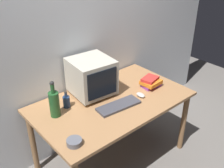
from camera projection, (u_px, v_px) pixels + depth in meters
ground_plane at (112, 157)px, 2.93m from camera, size 6.00×6.00×0.00m
back_wall at (79, 36)px, 2.65m from camera, size 4.00×0.08×2.50m
desk at (112, 107)px, 2.61m from camera, size 1.51×0.89×0.74m
crt_monitor at (91, 77)px, 2.58m from camera, size 0.41×0.42×0.37m
keyboard at (119, 106)px, 2.47m from camera, size 0.43×0.19×0.02m
computer_mouse at (141, 95)px, 2.62m from camera, size 0.06×0.10×0.04m
bottle_tall at (54, 103)px, 2.29m from camera, size 0.09×0.09×0.34m
bottle_short at (66, 101)px, 2.44m from camera, size 0.07×0.07×0.17m
book_stack at (151, 82)px, 2.78m from camera, size 0.21×0.18×0.10m
cd_spindle at (74, 142)px, 2.02m from camera, size 0.12×0.12×0.04m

